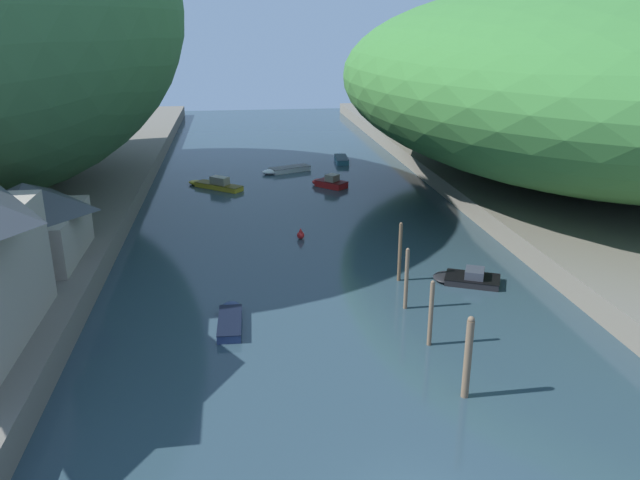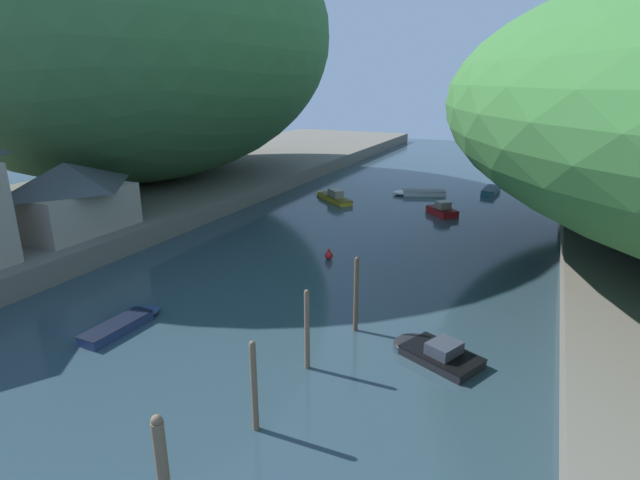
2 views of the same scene
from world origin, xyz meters
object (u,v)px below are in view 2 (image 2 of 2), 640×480
(boat_small_dinghy, at_px, (492,190))
(boat_mid_channel, at_px, (332,196))
(boathouse_shed, at_px, (69,196))
(boat_white_cruiser, at_px, (434,352))
(channel_buoy_near, at_px, (329,255))
(person_on_quay, at_px, (14,242))
(boat_navy_launch, at_px, (126,323))
(boat_far_upstream, at_px, (440,210))
(boat_near_quay, at_px, (418,193))

(boat_small_dinghy, bearing_deg, boat_mid_channel, -139.61)
(boathouse_shed, relative_size, boat_white_cruiser, 1.80)
(boat_small_dinghy, distance_m, channel_buoy_near, 26.03)
(boathouse_shed, bearing_deg, person_on_quay, -71.33)
(boat_navy_launch, bearing_deg, channel_buoy_near, 70.09)
(boathouse_shed, distance_m, channel_buoy_near, 17.30)
(boat_white_cruiser, relative_size, boat_navy_launch, 0.97)
(boat_navy_launch, xyz_separation_m, boat_far_upstream, (8.99, 26.57, 0.16))
(boat_white_cruiser, bearing_deg, boat_far_upstream, 35.95)
(boat_near_quay, relative_size, person_on_quay, 3.12)
(boathouse_shed, distance_m, boat_mid_channel, 23.15)
(boat_near_quay, distance_m, person_on_quay, 34.78)
(boathouse_shed, xyz_separation_m, boat_far_upstream, (20.10, 19.83, -3.41))
(boat_white_cruiser, xyz_separation_m, boat_navy_launch, (-13.61, -3.35, -0.05))
(boat_small_dinghy, bearing_deg, boat_far_upstream, -101.52)
(channel_buoy_near, distance_m, person_on_quay, 18.00)
(boat_small_dinghy, height_order, person_on_quay, person_on_quay)
(boat_far_upstream, relative_size, person_on_quay, 2.09)
(boathouse_shed, xyz_separation_m, boat_near_quay, (16.57, 26.15, -3.55))
(boat_navy_launch, distance_m, boat_near_quay, 33.35)
(boat_navy_launch, height_order, boat_small_dinghy, boat_small_dinghy)
(boat_white_cruiser, distance_m, boat_small_dinghy, 34.05)
(boat_white_cruiser, bearing_deg, person_on_quay, 119.31)
(boat_navy_launch, bearing_deg, boat_far_upstream, 73.05)
(boat_white_cruiser, distance_m, boat_mid_channel, 28.44)
(boat_navy_launch, height_order, channel_buoy_near, channel_buoy_near)
(channel_buoy_near, bearing_deg, boat_white_cruiser, -45.84)
(boat_white_cruiser, distance_m, boat_far_upstream, 23.68)
(boat_white_cruiser, xyz_separation_m, boat_mid_channel, (-15.03, 24.14, 0.07))
(boat_near_quay, bearing_deg, person_on_quay, 132.27)
(boat_mid_channel, distance_m, person_on_quay, 27.25)
(boathouse_shed, distance_m, boat_near_quay, 31.16)
(boathouse_shed, distance_m, boat_small_dinghy, 38.52)
(boat_near_quay, bearing_deg, boat_small_dinghy, -78.20)
(boat_white_cruiser, distance_m, person_on_quay, 23.12)
(boathouse_shed, relative_size, boat_mid_channel, 1.40)
(boathouse_shed, relative_size, boat_navy_launch, 1.75)
(boathouse_shed, bearing_deg, boat_far_upstream, 44.61)
(boat_navy_launch, xyz_separation_m, boat_mid_channel, (-1.42, 27.49, 0.12))
(boat_navy_launch, height_order, boat_mid_channel, boat_mid_channel)
(boathouse_shed, relative_size, boat_far_upstream, 2.15)
(boat_small_dinghy, bearing_deg, person_on_quay, -116.69)
(boat_navy_launch, bearing_deg, person_on_quay, 172.63)
(boat_mid_channel, relative_size, boat_small_dinghy, 1.13)
(boat_small_dinghy, xyz_separation_m, person_on_quay, (-21.34, -35.86, 2.16))
(boat_far_upstream, bearing_deg, boat_near_quay, 75.35)
(boathouse_shed, xyz_separation_m, boat_navy_launch, (11.11, -6.74, -3.57))
(boathouse_shed, xyz_separation_m, boat_small_dinghy, (23.11, 30.62, -3.51))
(boat_mid_channel, relative_size, boat_far_upstream, 1.53)
(boat_mid_channel, distance_m, boat_near_quay, 8.75)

